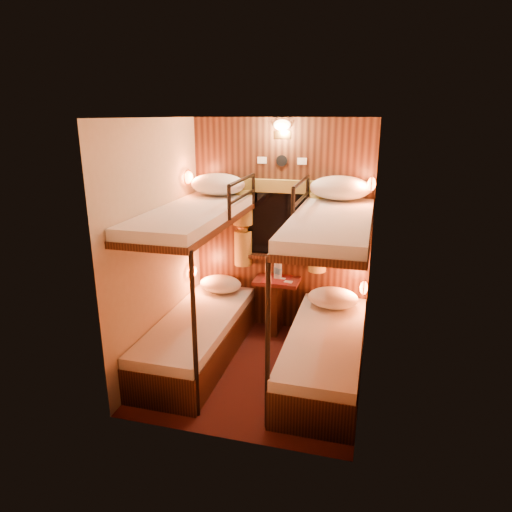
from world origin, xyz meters
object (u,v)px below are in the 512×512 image
(bunk_left, at_px, (197,308))
(bunk_right, at_px, (326,322))
(table, at_px, (277,299))
(bottle_left, at_px, (279,270))
(bottle_right, at_px, (277,269))

(bunk_left, bearing_deg, bunk_right, 0.00)
(bunk_left, relative_size, table, 2.90)
(table, xyz_separation_m, bottle_left, (0.02, 0.04, 0.34))
(bunk_right, relative_size, table, 2.90)
(bottle_left, xyz_separation_m, bottle_right, (-0.02, 0.00, 0.01))
(bunk_left, distance_m, table, 1.02)
(bottle_left, bearing_deg, bottle_right, 174.26)
(bottle_right, bearing_deg, bunk_right, -51.35)
(bunk_left, relative_size, bottle_left, 8.10)
(table, bearing_deg, bunk_right, -50.33)
(bottle_right, bearing_deg, bottle_left, -5.74)
(bunk_left, distance_m, bunk_right, 1.30)
(bunk_right, bearing_deg, bunk_left, 180.00)
(bottle_right, bearing_deg, table, -79.61)
(bottle_left, bearing_deg, bunk_right, -52.25)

